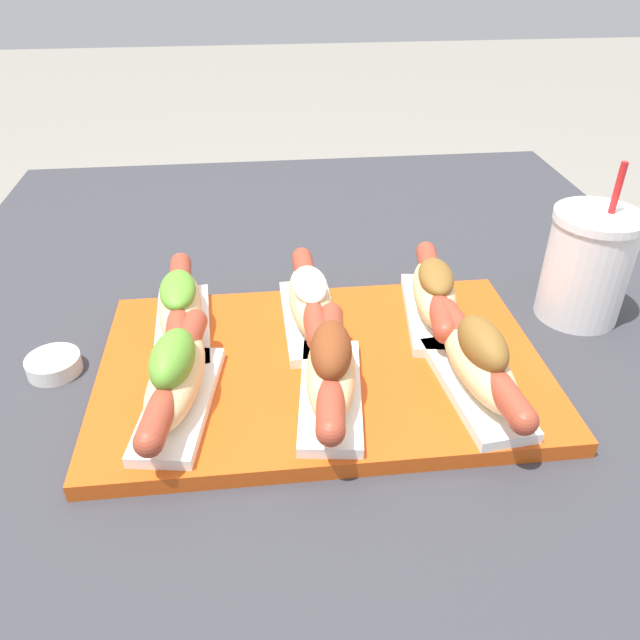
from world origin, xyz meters
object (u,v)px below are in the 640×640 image
object	(u,v)px
hot_dog_3	(180,307)
serving_tray	(322,367)
hot_dog_1	(331,370)
hot_dog_5	(434,293)
hot_dog_4	(310,301)
hot_dog_0	(176,378)
sauce_bowl	(54,364)
drink_cup	(587,266)
hot_dog_2	(479,363)

from	to	relation	value
hot_dog_3	serving_tray	bearing A→B (deg)	-25.87
hot_dog_1	hot_dog_5	xyz separation A→B (m)	(0.14, 0.14, -0.00)
hot_dog_4	hot_dog_3	bearing A→B (deg)	179.07
serving_tray	hot_dog_5	distance (m)	0.16
hot_dog_0	hot_dog_4	bearing A→B (deg)	42.86
hot_dog_0	sauce_bowl	bearing A→B (deg)	146.66
hot_dog_5	drink_cup	xyz separation A→B (m)	(0.19, 0.01, 0.02)
hot_dog_1	hot_dog_2	world-z (taller)	hot_dog_1
serving_tray	hot_dog_0	size ratio (longest dim) A/B	2.32
hot_dog_4	sauce_bowl	distance (m)	0.29
sauce_bowl	hot_dog_3	bearing A→B (deg)	15.18
hot_dog_5	drink_cup	size ratio (longest dim) A/B	1.05
serving_tray	drink_cup	bearing A→B (deg)	14.49
hot_dog_1	sauce_bowl	xyz separation A→B (m)	(-0.29, 0.10, -0.04)
hot_dog_0	hot_dog_5	distance (m)	0.32
hot_dog_3	drink_cup	size ratio (longest dim) A/B	1.05
hot_dog_1	sauce_bowl	world-z (taller)	hot_dog_1
hot_dog_0	hot_dog_5	world-z (taller)	hot_dog_0
hot_dog_0	drink_cup	world-z (taller)	drink_cup
hot_dog_5	hot_dog_1	bearing A→B (deg)	-135.88
hot_dog_4	hot_dog_5	size ratio (longest dim) A/B	1.01
hot_dog_1	serving_tray	bearing A→B (deg)	91.33
hot_dog_0	drink_cup	xyz separation A→B (m)	(0.48, 0.14, 0.02)
hot_dog_2	hot_dog_5	distance (m)	0.14
hot_dog_1	drink_cup	world-z (taller)	drink_cup
hot_dog_1	hot_dog_4	size ratio (longest dim) A/B	0.99
serving_tray	hot_dog_1	xyz separation A→B (m)	(0.00, -0.06, 0.04)
sauce_bowl	drink_cup	distance (m)	0.63
hot_dog_2	drink_cup	bearing A→B (deg)	40.03
hot_dog_3	sauce_bowl	bearing A→B (deg)	-164.82
hot_dog_0	hot_dog_3	size ratio (longest dim) A/B	0.99
serving_tray	drink_cup	world-z (taller)	drink_cup
hot_dog_4	drink_cup	xyz separation A→B (m)	(0.34, 0.01, 0.02)
serving_tray	hot_dog_3	distance (m)	0.18
hot_dog_2	drink_cup	distance (m)	0.24
serving_tray	hot_dog_0	xyz separation A→B (m)	(-0.15, -0.06, 0.04)
sauce_bowl	hot_dog_4	bearing A→B (deg)	7.04
serving_tray	hot_dog_3	bearing A→B (deg)	154.13
serving_tray	hot_dog_3	size ratio (longest dim) A/B	2.30
hot_dog_2	hot_dog_4	distance (m)	0.21
hot_dog_0	hot_dog_5	size ratio (longest dim) A/B	1.00
hot_dog_2	hot_dog_3	xyz separation A→B (m)	(-0.30, 0.14, -0.00)
hot_dog_4	sauce_bowl	bearing A→B (deg)	-172.96
hot_dog_1	hot_dog_4	bearing A→B (deg)	93.24
hot_dog_5	sauce_bowl	size ratio (longest dim) A/B	3.53
hot_dog_0	drink_cup	distance (m)	0.50
hot_dog_1	hot_dog_2	xyz separation A→B (m)	(0.15, -0.00, -0.00)
hot_dog_2	hot_dog_0	bearing A→B (deg)	178.37
hot_dog_4	hot_dog_5	xyz separation A→B (m)	(0.15, 0.00, 0.00)
hot_dog_1	hot_dog_3	xyz separation A→B (m)	(-0.16, 0.14, -0.00)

